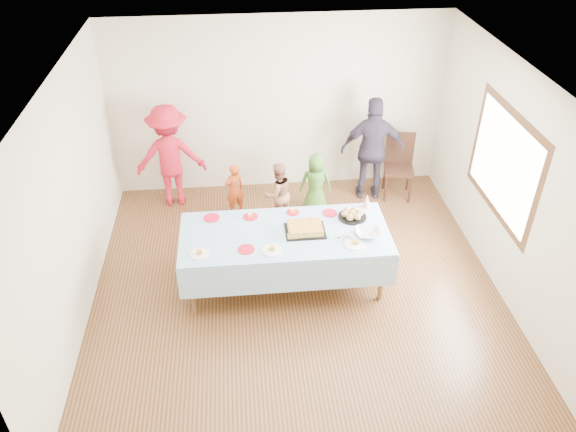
{
  "coord_description": "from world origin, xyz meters",
  "views": [
    {
      "loc": [
        -0.62,
        -5.31,
        4.74
      ],
      "look_at": [
        -0.07,
        0.3,
        0.86
      ],
      "focal_mm": 35.0,
      "sensor_mm": 36.0,
      "label": 1
    }
  ],
  "objects_px": {
    "birthday_cake": "(305,229)",
    "adult_left": "(170,156)",
    "dining_chair": "(399,162)",
    "party_table": "(285,237)"
  },
  "relations": [
    {
      "from": "dining_chair",
      "to": "adult_left",
      "type": "distance_m",
      "value": 3.46
    },
    {
      "from": "party_table",
      "to": "birthday_cake",
      "type": "bearing_deg",
      "value": 1.64
    },
    {
      "from": "birthday_cake",
      "to": "adult_left",
      "type": "xyz_separation_m",
      "value": [
        -1.75,
        2.04,
        -0.03
      ]
    },
    {
      "from": "party_table",
      "to": "birthday_cake",
      "type": "height_order",
      "value": "birthday_cake"
    },
    {
      "from": "adult_left",
      "to": "birthday_cake",
      "type": "bearing_deg",
      "value": 127.73
    },
    {
      "from": "dining_chair",
      "to": "party_table",
      "type": "bearing_deg",
      "value": -123.57
    },
    {
      "from": "birthday_cake",
      "to": "dining_chair",
      "type": "distance_m",
      "value": 2.61
    },
    {
      "from": "party_table",
      "to": "adult_left",
      "type": "relative_size",
      "value": 1.58
    },
    {
      "from": "birthday_cake",
      "to": "dining_chair",
      "type": "xyz_separation_m",
      "value": [
        1.7,
        1.97,
        -0.26
      ]
    },
    {
      "from": "party_table",
      "to": "adult_left",
      "type": "xyz_separation_m",
      "value": [
        -1.5,
        2.05,
        0.07
      ]
    }
  ]
}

